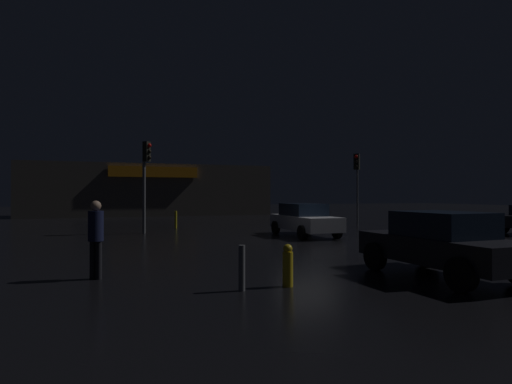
% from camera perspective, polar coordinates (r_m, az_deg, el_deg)
% --- Properties ---
extents(ground_plane, '(120.00, 120.00, 0.00)m').
position_cam_1_polar(ground_plane, '(18.19, 6.98, -6.41)').
color(ground_plane, black).
extents(store_building, '(21.67, 6.49, 4.61)m').
position_cam_1_polar(store_building, '(41.10, -13.89, 0.23)').
color(store_building, '#4C4742').
rests_on(store_building, ground).
extents(traffic_signal_main, '(0.42, 0.42, 4.53)m').
position_cam_1_polar(traffic_signal_main, '(21.93, -14.40, 2.87)').
color(traffic_signal_main, '#595B60').
rests_on(traffic_signal_main, ground).
extents(traffic_signal_opposite, '(0.42, 0.42, 4.33)m').
position_cam_1_polar(traffic_signal_opposite, '(26.16, 13.20, 2.81)').
color(traffic_signal_opposite, '#595B60').
rests_on(traffic_signal_opposite, ground).
extents(car_far, '(1.99, 4.17, 1.52)m').
position_cam_1_polar(car_far, '(11.02, 23.36, -6.24)').
color(car_far, black).
rests_on(car_far, ground).
extents(car_crossing, '(1.93, 4.53, 1.50)m').
position_cam_1_polar(car_crossing, '(20.15, 6.40, -3.60)').
color(car_crossing, '#B7B7BF').
rests_on(car_crossing, ground).
extents(pedestrian, '(0.48, 0.48, 1.79)m').
position_cam_1_polar(pedestrian, '(10.50, -20.44, -5.12)').
color(pedestrian, black).
rests_on(pedestrian, ground).
extents(fire_hydrant, '(0.22, 0.22, 0.89)m').
position_cam_1_polar(fire_hydrant, '(9.16, 4.23, -9.69)').
color(fire_hydrant, gold).
rests_on(fire_hydrant, ground).
extents(bollard_kerb_a, '(0.14, 0.14, 0.99)m').
position_cam_1_polar(bollard_kerb_a, '(24.86, -10.57, -3.62)').
color(bollard_kerb_a, gold).
rests_on(bollard_kerb_a, ground).
extents(bollard_kerb_b, '(0.13, 0.13, 0.92)m').
position_cam_1_polar(bollard_kerb_b, '(8.74, -1.89, -10.02)').
color(bollard_kerb_b, '#595B60').
rests_on(bollard_kerb_b, ground).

